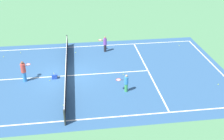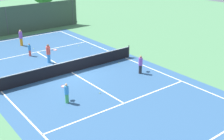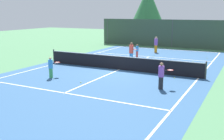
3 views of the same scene
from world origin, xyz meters
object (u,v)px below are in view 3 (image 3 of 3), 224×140
at_px(player_3, 51,67).
at_px(tennis_ball_10, 193,62).
at_px(player_4, 137,51).
at_px(tennis_ball_7, 76,64).
at_px(player_0, 131,52).
at_px(tennis_ball_3, 158,73).
at_px(tennis_ball_9, 207,58).
at_px(tennis_ball_4, 120,65).
at_px(tennis_ball_8, 199,65).
at_px(tennis_ball_1, 174,78).
at_px(tennis_ball_0, 81,82).
at_px(player_2, 156,44).
at_px(tennis_ball_6, 153,57).
at_px(player_1, 161,75).
at_px(tennis_ball_2, 155,55).
at_px(ball_crate, 122,65).

xyz_separation_m(player_3, tennis_ball_10, (6.84, 9.67, -0.65)).
height_order(player_4, tennis_ball_7, player_4).
relative_size(player_0, tennis_ball_3, 24.77).
relative_size(tennis_ball_7, tennis_ball_9, 1.00).
bearing_deg(tennis_ball_4, tennis_ball_8, 28.74).
height_order(player_0, tennis_ball_1, player_0).
xyz_separation_m(player_4, tennis_ball_0, (0.59, -10.06, -0.56)).
height_order(player_2, tennis_ball_6, player_2).
bearing_deg(tennis_ball_0, player_2, 89.88).
bearing_deg(tennis_ball_6, player_0, -102.58).
height_order(player_1, tennis_ball_3, player_1).
bearing_deg(tennis_ball_4, tennis_ball_0, -87.92).
height_order(player_2, tennis_ball_3, player_2).
xyz_separation_m(player_1, tennis_ball_4, (-4.72, 4.68, -0.72)).
bearing_deg(player_1, player_0, 125.02).
xyz_separation_m(player_2, player_3, (-2.39, -13.35, -0.14)).
height_order(player_4, tennis_ball_2, player_4).
relative_size(player_1, player_3, 1.10).
bearing_deg(tennis_ball_7, tennis_ball_10, 33.96).
xyz_separation_m(player_3, tennis_ball_6, (3.09, 10.47, -0.65)).
distance_m(player_0, player_3, 7.55).
bearing_deg(tennis_ball_6, player_3, -106.46).
bearing_deg(player_2, player_0, -90.33).
bearing_deg(tennis_ball_2, tennis_ball_8, -34.88).
height_order(tennis_ball_6, tennis_ball_9, same).
relative_size(tennis_ball_9, tennis_ball_10, 1.00).
distance_m(player_0, tennis_ball_8, 5.35).
height_order(player_0, tennis_ball_9, player_0).
relative_size(player_4, tennis_ball_8, 17.70).
distance_m(tennis_ball_7, tennis_ball_10, 9.64).
height_order(tennis_ball_6, tennis_ball_8, same).
distance_m(player_1, tennis_ball_0, 4.67).
relative_size(tennis_ball_2, tennis_ball_8, 1.00).
distance_m(player_2, ball_crate, 8.36).
relative_size(tennis_ball_0, tennis_ball_6, 1.00).
height_order(tennis_ball_2, tennis_ball_10, same).
xyz_separation_m(tennis_ball_7, tennis_ball_8, (8.67, 4.04, 0.00)).
xyz_separation_m(tennis_ball_0, tennis_ball_7, (-3.52, 4.51, 0.00)).
height_order(player_2, tennis_ball_4, player_2).
xyz_separation_m(tennis_ball_3, tennis_ball_8, (1.92, 4.12, 0.00)).
xyz_separation_m(tennis_ball_3, tennis_ball_4, (-3.43, 1.19, 0.00)).
xyz_separation_m(tennis_ball_0, tennis_ball_4, (-0.20, 5.61, 0.00)).
bearing_deg(tennis_ball_9, tennis_ball_6, -161.25).
xyz_separation_m(tennis_ball_2, tennis_ball_9, (4.72, 0.44, 0.00)).
relative_size(tennis_ball_2, tennis_ball_3, 1.00).
xyz_separation_m(player_3, player_4, (1.78, 9.84, -0.09)).
xyz_separation_m(player_0, tennis_ball_2, (0.53, 4.39, -0.81)).
height_order(player_3, tennis_ball_2, player_3).
xyz_separation_m(player_3, tennis_ball_2, (2.88, 11.56, -0.65)).
bearing_deg(player_4, tennis_ball_1, -51.45).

